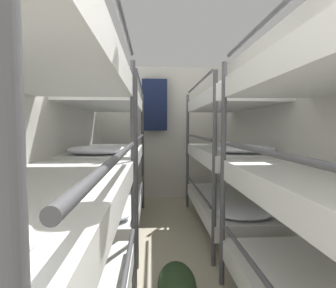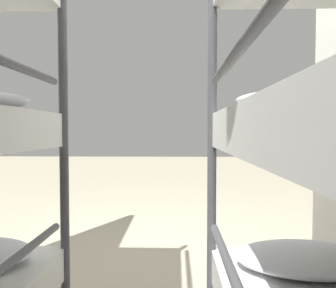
{
  "view_description": "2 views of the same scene",
  "coord_description": "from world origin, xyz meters",
  "px_view_note": "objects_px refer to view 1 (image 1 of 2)",
  "views": [
    {
      "loc": [
        -0.22,
        0.31,
        1.31
      ],
      "look_at": [
        0.01,
        3.95,
        1.07
      ],
      "focal_mm": 28.0,
      "sensor_mm": 36.0,
      "label": 1
    },
    {
      "loc": [
        -0.19,
        2.16,
        0.96
      ],
      "look_at": [
        -0.15,
        0.46,
        0.89
      ],
      "focal_mm": 35.0,
      "sensor_mm": 36.0,
      "label": 2
    }
  ],
  "objects_px": {
    "bunk_stack_left_far": "(110,154)",
    "duffel_bag": "(177,285)",
    "bunk_stack_right_far": "(227,154)",
    "hanging_coat": "(155,105)",
    "bunk_stack_left_near": "(29,207)"
  },
  "relations": [
    {
      "from": "bunk_stack_left_far",
      "to": "bunk_stack_right_far",
      "type": "relative_size",
      "value": 1.0
    },
    {
      "from": "bunk_stack_right_far",
      "to": "duffel_bag",
      "type": "height_order",
      "value": "bunk_stack_right_far"
    },
    {
      "from": "bunk_stack_right_far",
      "to": "duffel_bag",
      "type": "xyz_separation_m",
      "value": [
        -0.77,
        -1.36,
        -0.83
      ]
    },
    {
      "from": "hanging_coat",
      "to": "bunk_stack_left_near",
      "type": "bearing_deg",
      "value": -99.05
    },
    {
      "from": "bunk_stack_left_far",
      "to": "duffel_bag",
      "type": "bearing_deg",
      "value": -62.94
    },
    {
      "from": "bunk_stack_left_far",
      "to": "hanging_coat",
      "type": "height_order",
      "value": "hanging_coat"
    },
    {
      "from": "bunk_stack_left_far",
      "to": "duffel_bag",
      "type": "height_order",
      "value": "bunk_stack_left_far"
    },
    {
      "from": "bunk_stack_left_near",
      "to": "hanging_coat",
      "type": "distance_m",
      "value": 3.68
    },
    {
      "from": "hanging_coat",
      "to": "bunk_stack_left_far",
      "type": "bearing_deg",
      "value": -111.31
    },
    {
      "from": "duffel_bag",
      "to": "hanging_coat",
      "type": "bearing_deg",
      "value": 92.6
    },
    {
      "from": "bunk_stack_left_far",
      "to": "duffel_bag",
      "type": "distance_m",
      "value": 1.74
    },
    {
      "from": "duffel_bag",
      "to": "hanging_coat",
      "type": "relative_size",
      "value": 0.5
    },
    {
      "from": "bunk_stack_left_near",
      "to": "bunk_stack_left_far",
      "type": "height_order",
      "value": "same"
    },
    {
      "from": "duffel_bag",
      "to": "hanging_coat",
      "type": "distance_m",
      "value": 3.22
    },
    {
      "from": "bunk_stack_right_far",
      "to": "duffel_bag",
      "type": "distance_m",
      "value": 1.77
    }
  ]
}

